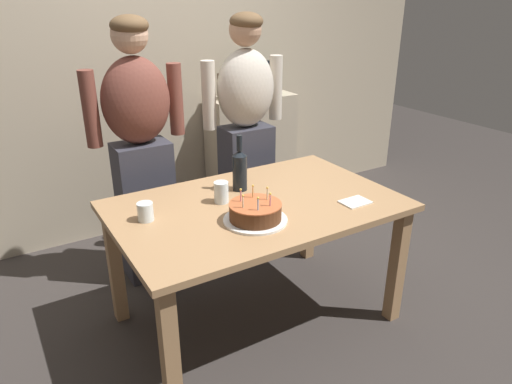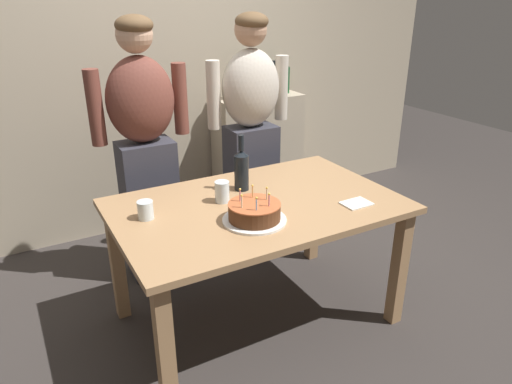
# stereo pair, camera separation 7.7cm
# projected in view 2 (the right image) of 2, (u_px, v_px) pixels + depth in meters

# --- Properties ---
(ground_plane) EXTENTS (10.00, 10.00, 0.00)m
(ground_plane) POSITION_uv_depth(u_px,v_px,m) (257.00, 317.00, 2.77)
(ground_plane) COLOR #332D2B
(back_wall) EXTENTS (5.20, 0.10, 2.60)m
(back_wall) POSITION_uv_depth(u_px,v_px,m) (156.00, 60.00, 3.51)
(back_wall) COLOR tan
(back_wall) RESTS_ON ground_plane
(dining_table) EXTENTS (1.50, 0.96, 0.74)m
(dining_table) POSITION_uv_depth(u_px,v_px,m) (257.00, 219.00, 2.52)
(dining_table) COLOR #A37A51
(dining_table) RESTS_ON ground_plane
(birthday_cake) EXTENTS (0.32, 0.32, 0.16)m
(birthday_cake) POSITION_uv_depth(u_px,v_px,m) (254.00, 213.00, 2.27)
(birthday_cake) COLOR white
(birthday_cake) RESTS_ON dining_table
(water_glass_near) EXTENTS (0.08, 0.08, 0.09)m
(water_glass_near) POSITION_uv_depth(u_px,v_px,m) (145.00, 210.00, 2.30)
(water_glass_near) COLOR silver
(water_glass_near) RESTS_ON dining_table
(water_glass_far) EXTENTS (0.08, 0.08, 0.11)m
(water_glass_far) POSITION_uv_depth(u_px,v_px,m) (222.00, 192.00, 2.48)
(water_glass_far) COLOR silver
(water_glass_far) RESTS_ON dining_table
(wine_bottle) EXTENTS (0.08, 0.08, 0.32)m
(wine_bottle) POSITION_uv_depth(u_px,v_px,m) (241.00, 169.00, 2.61)
(wine_bottle) COLOR black
(wine_bottle) RESTS_ON dining_table
(napkin_stack) EXTENTS (0.15, 0.12, 0.01)m
(napkin_stack) POSITION_uv_depth(u_px,v_px,m) (356.00, 203.00, 2.47)
(napkin_stack) COLOR white
(napkin_stack) RESTS_ON dining_table
(person_man_bearded) EXTENTS (0.61, 0.27, 1.66)m
(person_man_bearded) POSITION_uv_depth(u_px,v_px,m) (145.00, 149.00, 2.91)
(person_man_bearded) COLOR #33333D
(person_man_bearded) RESTS_ON ground_plane
(person_woman_cardigan) EXTENTS (0.61, 0.27, 1.66)m
(person_woman_cardigan) POSITION_uv_depth(u_px,v_px,m) (251.00, 133.00, 3.24)
(person_woman_cardigan) COLOR #33333D
(person_woman_cardigan) RESTS_ON ground_plane
(shelf_cabinet) EXTENTS (0.73, 0.30, 1.27)m
(shelf_cabinet) POSITION_uv_depth(u_px,v_px,m) (258.00, 152.00, 3.98)
(shelf_cabinet) COLOR tan
(shelf_cabinet) RESTS_ON ground_plane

